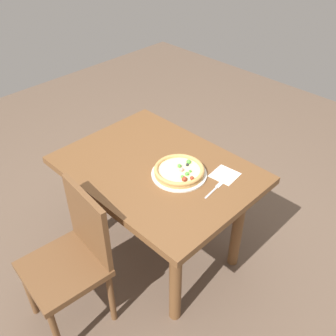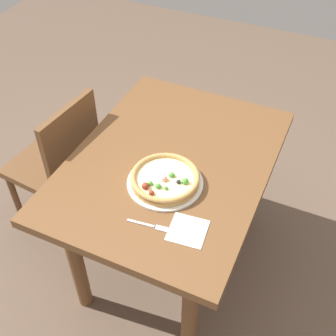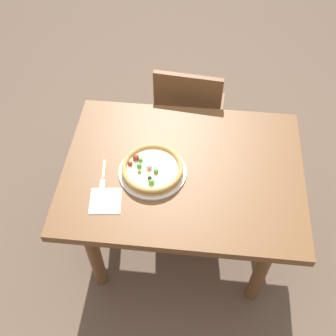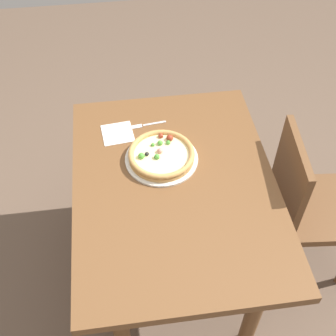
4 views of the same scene
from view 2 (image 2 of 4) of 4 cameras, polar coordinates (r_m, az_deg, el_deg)
ground_plane at (r=2.45m, az=0.29°, el=-11.68°), size 6.00×6.00×0.00m
dining_table at (r=1.96m, az=0.36°, el=-1.31°), size 1.14×0.85×0.74m
chair_near at (r=2.32m, az=-14.24°, el=0.71°), size 0.44×0.44×0.87m
plate at (r=1.78m, az=-0.39°, el=-1.97°), size 0.32×0.32×0.01m
pizza at (r=1.76m, az=-0.41°, el=-1.42°), size 0.29×0.29×0.05m
fork at (r=1.63m, az=-2.27°, el=-7.75°), size 0.04×0.17×0.00m
napkin at (r=1.62m, az=2.65°, el=-8.34°), size 0.15×0.15×0.00m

